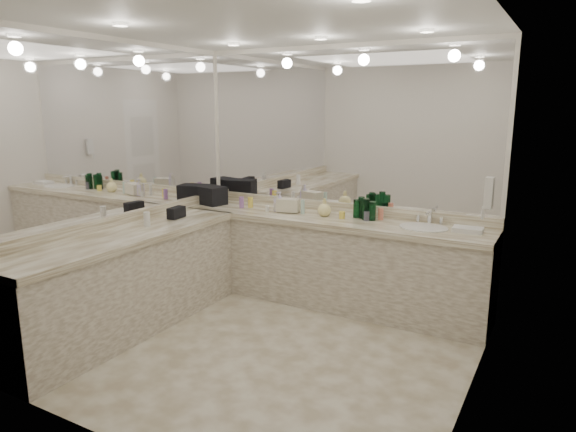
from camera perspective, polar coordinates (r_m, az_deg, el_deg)
The scene contains 38 objects.
floor at distance 4.46m, azimuth -2.27°, elevation -14.43°, with size 3.20×3.20×0.00m, color beige.
ceiling at distance 4.03m, azimuth -2.60°, elevation 20.74°, with size 3.20×3.20×0.00m, color white.
wall_back at distance 5.37m, azimuth 6.02°, elevation 4.65°, with size 3.20×0.02×2.60m, color silver.
wall_left at distance 5.07m, azimuth -18.06°, elevation 3.66°, with size 0.02×3.00×2.60m, color silver.
wall_right at distance 3.50m, azimuth 20.48°, elevation -0.11°, with size 0.02×3.00×2.60m, color silver.
vanity_back_base at distance 5.29m, azimuth 4.51°, elevation -5.20°, with size 3.20×0.60×0.84m, color beige.
vanity_back_top at distance 5.17m, azimuth 4.55°, elevation -0.47°, with size 3.20×0.64×0.06m, color #EEE5CC.
vanity_left_base at distance 4.86m, azimuth -17.54°, elevation -7.36°, with size 0.60×2.40×0.84m, color beige.
vanity_left_top at distance 4.72m, azimuth -17.80°, elevation -2.23°, with size 0.64×2.42×0.06m, color #EEE5CC.
backsplash_back at distance 5.41m, azimuth 5.85°, elevation 0.95°, with size 3.20×0.04×0.10m, color #EEE5CC.
backsplash_left at distance 5.11m, azimuth -17.65°, elevation -0.23°, with size 0.04×3.00×0.10m, color #EEE5CC.
mirror_back at distance 5.32m, azimuth 6.08°, elevation 9.71°, with size 3.12×0.01×1.55m, color white.
mirror_left at distance 5.01m, azimuth -18.32°, elevation 9.03°, with size 0.01×2.92×1.55m, color white.
sink at distance 4.86m, azimuth 14.82°, elevation -1.34°, with size 0.44×0.44×0.03m, color white.
faucet at distance 5.05m, azimuth 15.47°, elevation -0.02°, with size 0.24×0.16×0.14m, color silver.
wall_phone at distance 4.18m, azimuth 21.45°, elevation 2.41°, with size 0.06×0.10×0.24m, color white.
door at distance 3.09m, azimuth 18.42°, elevation -6.36°, with size 0.02×0.82×2.10m, color white.
black_toiletry_bag at distance 5.90m, azimuth -8.66°, elevation 2.34°, with size 0.36×0.23×0.21m, color black.
black_bag_spill at distance 5.20m, azimuth -12.30°, elevation 0.32°, with size 0.09×0.20×0.11m, color black.
cream_cosmetic_case at distance 5.38m, azimuth 0.03°, elevation 1.13°, with size 0.23×0.14×0.13m, color beige.
hand_towel at distance 4.82m, azimuth 19.35°, elevation -1.43°, with size 0.26×0.17×0.04m, color white.
lotion_left at distance 4.91m, azimuth -15.41°, elevation -0.37°, with size 0.06×0.06×0.14m, color white.
soap_bottle_a at distance 5.42m, azimuth -1.21°, elevation 1.59°, with size 0.08×0.08×0.20m, color beige.
soap_bottle_b at distance 5.41m, azimuth -0.92°, elevation 1.61°, with size 0.09×0.10×0.21m, color silver.
soap_bottle_c at distance 5.20m, azimuth 4.06°, elevation 0.98°, with size 0.14×0.14×0.18m, color #FAED98.
green_bottle_0 at distance 5.16m, azimuth 7.64°, elevation 0.82°, with size 0.07×0.07×0.18m, color #0E4A23.
green_bottle_1 at distance 5.05m, azimuth 8.64°, elevation 0.72°, with size 0.07×0.07×0.21m, color #0E4A23.
green_bottle_2 at distance 5.13m, azimuth 8.34°, elevation 0.78°, with size 0.07×0.07×0.19m, color #0E4A23.
green_bottle_3 at distance 5.16m, azimuth 8.15°, elevation 0.98°, with size 0.07×0.07×0.21m, color #0E4A23.
green_bottle_4 at distance 5.05m, azimuth 9.33°, elevation 0.55°, with size 0.07×0.07×0.19m, color #0E4A23.
amenity_bottle_0 at distance 5.30m, azimuth 1.65°, elevation 1.02°, with size 0.04×0.04×0.15m, color silver.
amenity_bottle_1 at distance 5.64m, azimuth -4.19°, elevation 1.53°, with size 0.06×0.06×0.12m, color #F2D84C.
amenity_bottle_2 at distance 5.54m, azimuth -1.39°, elevation 1.46°, with size 0.04×0.04×0.13m, color white.
amenity_bottle_3 at distance 5.63m, azimuth -5.18°, elevation 1.53°, with size 0.05×0.05×0.12m, color #9966B2.
amenity_bottle_4 at distance 5.42m, azimuth -2.32°, elevation 0.83°, with size 0.04×0.04×0.06m, color white.
amenity_bottle_5 at distance 5.11m, azimuth 6.02°, elevation 0.12°, with size 0.06×0.06×0.07m, color #F2D84C.
amenity_bottle_6 at distance 5.04m, azimuth 8.72°, elevation 0.00°, with size 0.06×0.06×0.10m, color #3F3F4C.
amenity_bottle_7 at distance 5.10m, azimuth 10.26°, elevation 0.22°, with size 0.05×0.05×0.12m, color #E57F66.
Camera 1 is at (2.09, -3.40, 2.00)m, focal length 32.00 mm.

